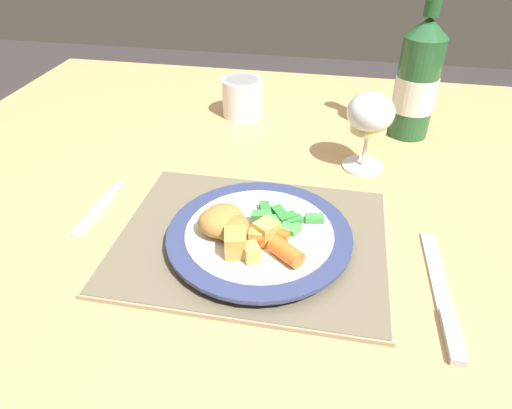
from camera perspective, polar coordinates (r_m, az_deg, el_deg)
name	(u,v)px	position (r m, az deg, el deg)	size (l,w,h in m)	color
dining_table	(277,219)	(0.80, 2.63, -1.82)	(1.32, 1.03, 0.74)	tan
placemat	(252,239)	(0.62, -0.52, -4.32)	(0.36, 0.29, 0.01)	gray
dinner_plate	(257,236)	(0.60, 0.11, -4.00)	(0.24, 0.24, 0.02)	silver
breaded_croquettes	(224,223)	(0.59, -4.04, -2.27)	(0.08, 0.08, 0.04)	#B77F3D
green_beans_pile	(281,219)	(0.61, 3.12, -1.81)	(0.10, 0.07, 0.02)	green
glazed_carrots	(276,243)	(0.57, 2.49, -4.82)	(0.08, 0.07, 0.02)	orange
fork	(97,211)	(0.71, -19.26, -0.73)	(0.02, 0.14, 0.01)	silver
table_knife	(443,301)	(0.58, 22.39, -11.08)	(0.02, 0.21, 0.01)	silver
wine_glass	(370,117)	(0.77, 14.07, 10.55)	(0.08, 0.08, 0.13)	silver
bottle	(417,80)	(0.90, 19.52, 14.44)	(0.08, 0.08, 0.28)	#23562D
roast_potatoes	(250,240)	(0.56, -0.74, -4.42)	(0.07, 0.07, 0.03)	gold
drinking_cup	(242,96)	(0.96, -1.72, 13.36)	(0.08, 0.08, 0.08)	white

